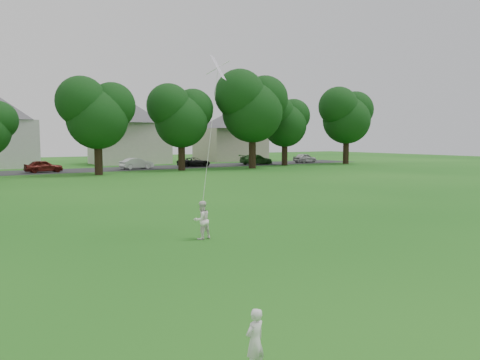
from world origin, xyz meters
TOP-DOWN VIEW (x-y plane):
  - ground at (0.00, 0.00)m, footprint 160.00×160.00m
  - street at (0.00, 42.00)m, footprint 90.00×7.00m
  - toddler at (-2.22, -3.49)m, footprint 0.41×0.32m
  - older_boy at (1.54, 5.06)m, footprint 0.71×0.59m
  - kite at (2.06, 5.37)m, footprint 1.01×1.01m
  - tree_row at (6.66, 36.02)m, footprint 83.75×9.81m
  - parked_cars at (4.88, 41.00)m, footprint 71.86×2.14m

SIDE VIEW (x-z plane):
  - ground at x=0.00m, z-range 0.00..0.00m
  - street at x=0.00m, z-range 0.00..0.01m
  - toddler at x=-2.22m, z-range 0.00..0.99m
  - parked_cars at x=4.88m, z-range -0.02..1.27m
  - older_boy at x=1.54m, z-range 0.00..1.32m
  - kite at x=2.06m, z-range 0.71..6.22m
  - tree_row at x=6.66m, z-range 0.83..12.17m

